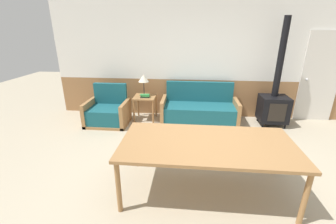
# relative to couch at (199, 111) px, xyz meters

# --- Properties ---
(ground_plane) EXTENTS (16.00, 16.00, 0.00)m
(ground_plane) POSITION_rel_couch_xyz_m (0.06, -2.16, -0.27)
(ground_plane) COLOR #B2A58C
(wall_back) EXTENTS (7.20, 0.06, 2.70)m
(wall_back) POSITION_rel_couch_xyz_m (0.06, 0.47, 1.08)
(wall_back) COLOR #996B42
(wall_back) RESTS_ON ground_plane
(couch) EXTENTS (1.74, 0.76, 0.90)m
(couch) POSITION_rel_couch_xyz_m (0.00, 0.00, 0.00)
(couch) COLOR #9E7042
(couch) RESTS_ON ground_plane
(armchair) EXTENTS (0.93, 0.73, 0.89)m
(armchair) POSITION_rel_couch_xyz_m (-2.09, -0.30, -0.01)
(armchair) COLOR #9E7042
(armchair) RESTS_ON ground_plane
(side_table) EXTENTS (0.51, 0.51, 0.58)m
(side_table) POSITION_rel_couch_xyz_m (-1.28, 0.03, 0.21)
(side_table) COLOR #9E7042
(side_table) RESTS_ON ground_plane
(table_lamp) EXTENTS (0.25, 0.25, 0.49)m
(table_lamp) POSITION_rel_couch_xyz_m (-1.31, 0.12, 0.71)
(table_lamp) COLOR #262628
(table_lamp) RESTS_ON side_table
(book_stack) EXTENTS (0.23, 0.16, 0.07)m
(book_stack) POSITION_rel_couch_xyz_m (-1.26, -0.05, 0.35)
(book_stack) COLOR black
(book_stack) RESTS_ON side_table
(dining_table) EXTENTS (2.19, 1.08, 0.73)m
(dining_table) POSITION_rel_couch_xyz_m (0.00, -2.41, 0.41)
(dining_table) COLOR #9E7042
(dining_table) RESTS_ON ground_plane
(wood_stove) EXTENTS (0.59, 0.53, 2.32)m
(wood_stove) POSITION_rel_couch_xyz_m (1.65, 0.01, 0.28)
(wood_stove) COLOR black
(wood_stove) RESTS_ON ground_plane
(entry_door) EXTENTS (0.83, 0.09, 2.05)m
(entry_door) POSITION_rel_couch_xyz_m (2.72, 0.42, 0.75)
(entry_door) COLOR silver
(entry_door) RESTS_ON ground_plane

